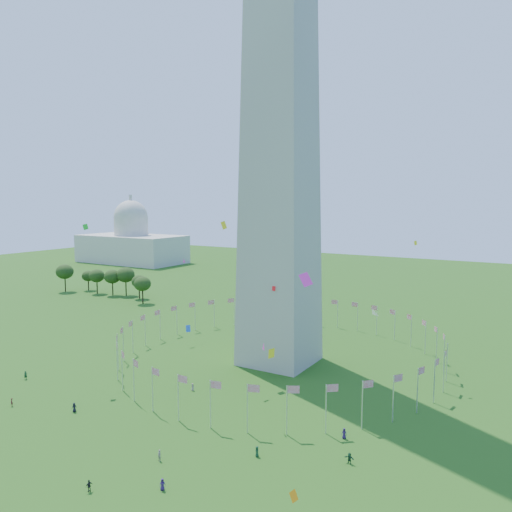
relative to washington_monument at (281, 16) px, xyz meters
The scene contains 7 objects.
ground 98.18m from the washington_monument, 90.00° to the right, with size 600.00×600.00×0.00m, color #1E4C11.
washington_monument is the anchor object (origin of this frame).
flag_ring 80.00m from the washington_monument, 96.12° to the left, with size 80.24×80.24×9.00m.
capitol_building 230.40m from the washington_monument, 144.16° to the left, with size 70.00×35.00×46.00m, color beige, non-canonical shape.
crowd 96.51m from the washington_monument, 76.42° to the right, with size 101.31×63.39×1.99m.
kites_aloft 70.02m from the washington_monument, 75.48° to the right, with size 93.03×72.52×32.54m.
tree_line_west 138.29m from the washington_monument, 159.00° to the left, with size 55.67×16.05×12.08m.
Camera 1 is at (58.25, -59.40, 41.24)m, focal length 35.00 mm.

